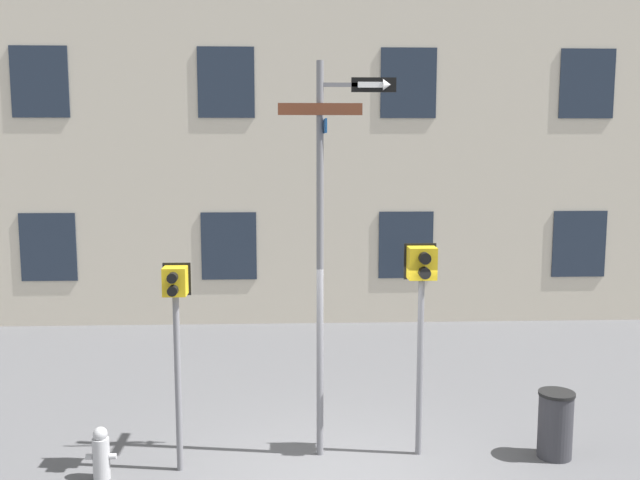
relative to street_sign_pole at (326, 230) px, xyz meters
name	(u,v)px	position (x,y,z in m)	size (l,w,h in m)	color
building_facade	(317,0)	(0.17, 7.23, 4.20)	(24.00, 0.63, 14.41)	beige
street_sign_pole	(326,230)	(0.00, 0.00, 0.00)	(1.47, 0.74, 5.11)	slate
pedestrian_signal_left	(176,314)	(-1.86, -0.38, -0.98)	(0.34, 0.40, 2.63)	slate
pedestrian_signal_right	(421,289)	(1.24, -0.05, -0.77)	(0.42, 0.40, 2.81)	slate
fire_hydrant	(101,454)	(-2.79, -0.58, -2.68)	(0.37, 0.21, 0.66)	#A5A5A8
trash_bin	(555,424)	(3.01, -0.21, -2.56)	(0.47, 0.47, 0.89)	#333338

